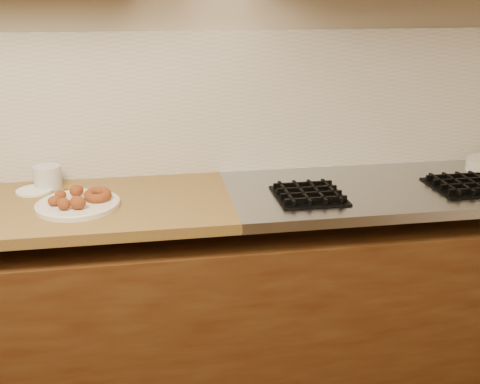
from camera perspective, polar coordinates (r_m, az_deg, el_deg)
name	(u,v)px	position (r m, az deg, el deg)	size (l,w,h in m)	color
wall_back	(94,70)	(2.38, -14.63, 11.92)	(4.00, 0.02, 2.70)	#BDAE8E
base_cabinet	(109,319)	(2.40, -13.21, -12.45)	(3.60, 0.60, 0.77)	#573818
stovetop	(386,190)	(2.38, 14.57, 0.23)	(1.30, 0.62, 0.04)	#9EA0A5
backsplash	(97,107)	(2.39, -14.34, 8.32)	(3.60, 0.02, 0.60)	beige
burner_grates	(388,189)	(2.29, 14.85, 0.28)	(0.91, 0.26, 0.03)	black
donut_plate	(78,205)	(2.14, -16.14, -1.25)	(0.30, 0.30, 0.02)	silver
ring_donut	(98,195)	(2.14, -14.27, -0.30)	(0.10, 0.10, 0.04)	brown
fried_dough_chunks	(69,199)	(2.12, -17.02, -0.68)	(0.16, 0.20, 0.05)	brown
plastic_tub	(48,177)	(2.38, -18.96, 1.46)	(0.11, 0.11, 0.09)	silver
tub_lid	(35,191)	(2.36, -20.15, 0.13)	(0.14, 0.14, 0.01)	white
brass_jar_lid	(73,188)	(2.34, -16.60, 0.40)	(0.07, 0.07, 0.01)	#BA7F24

